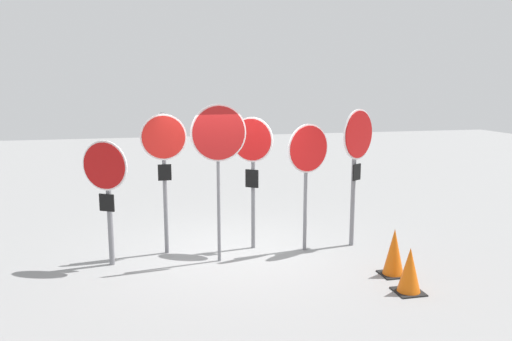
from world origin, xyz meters
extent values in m
plane|color=gray|center=(0.00, 0.00, 0.00)|extent=(40.00, 40.00, 0.00)
cylinder|color=slate|center=(-2.08, -0.05, 0.99)|extent=(0.09, 0.09, 1.98)
cylinder|color=white|center=(-2.12, -0.11, 1.69)|extent=(0.72, 0.43, 0.81)
cylinder|color=#AD0F0F|center=(-2.13, -0.13, 1.69)|extent=(0.67, 0.40, 0.75)
cube|color=black|center=(-2.12, -0.11, 1.08)|extent=(0.25, 0.15, 0.29)
cylinder|color=slate|center=(-1.16, 0.32, 1.25)|extent=(0.07, 0.07, 2.51)
cylinder|color=white|center=(-1.16, 0.26, 2.09)|extent=(0.79, 0.04, 0.79)
cylinder|color=red|center=(-1.16, 0.25, 2.09)|extent=(0.73, 0.04, 0.73)
cube|color=black|center=(-1.16, 0.26, 1.47)|extent=(0.23, 0.03, 0.28)
cylinder|color=slate|center=(-0.31, -0.28, 1.23)|extent=(0.06, 0.06, 2.45)
cylinder|color=white|center=(-0.30, -0.34, 2.20)|extent=(0.94, 0.13, 0.94)
cylinder|color=red|center=(-0.30, -0.35, 2.20)|extent=(0.88, 0.12, 0.88)
cylinder|color=slate|center=(0.41, 0.26, 1.18)|extent=(0.07, 0.07, 2.36)
cylinder|color=white|center=(0.37, 0.21, 2.01)|extent=(0.67, 0.48, 0.80)
cylinder|color=red|center=(0.36, 0.20, 2.01)|extent=(0.62, 0.44, 0.74)
cube|color=black|center=(0.37, 0.21, 1.31)|extent=(0.22, 0.16, 0.33)
cylinder|color=slate|center=(1.29, -0.06, 1.04)|extent=(0.06, 0.06, 2.07)
cylinder|color=white|center=(1.31, -0.11, 1.87)|extent=(0.82, 0.30, 0.86)
cylinder|color=red|center=(1.32, -0.13, 1.87)|extent=(0.77, 0.28, 0.80)
cylinder|color=slate|center=(2.23, 0.00, 1.18)|extent=(0.08, 0.08, 2.37)
cylinder|color=white|center=(2.27, -0.05, 2.09)|extent=(0.78, 0.52, 0.91)
cylinder|color=#AD0F0F|center=(2.28, -0.07, 2.09)|extent=(0.73, 0.49, 0.85)
cube|color=black|center=(2.27, -0.05, 1.40)|extent=(0.21, 0.15, 0.30)
cube|color=black|center=(2.17, -2.19, 0.01)|extent=(0.40, 0.40, 0.02)
cone|color=#E05B0C|center=(2.17, -2.19, 0.35)|extent=(0.33, 0.33, 0.66)
cube|color=black|center=(2.28, -1.52, 0.01)|extent=(0.39, 0.39, 0.02)
cone|color=#E05B0C|center=(2.28, -1.52, 0.39)|extent=(0.33, 0.33, 0.74)
camera|label=1|loc=(-1.51, -8.34, 3.00)|focal=35.00mm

